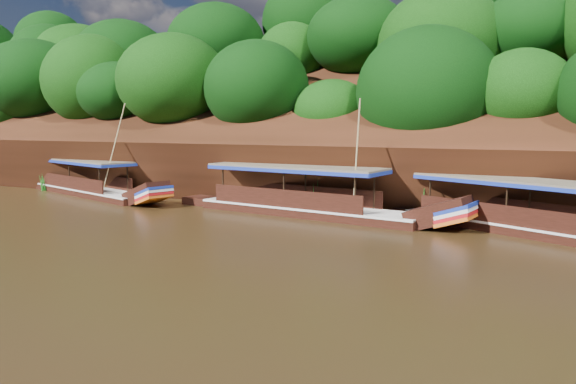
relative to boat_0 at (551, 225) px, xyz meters
The scene contains 6 objects.
ground 15.16m from the boat_0, 153.27° to the right, with size 160.00×160.00×0.00m, color black.
riverbank 20.94m from the boat_0, 130.41° to the left, with size 120.00×30.06×19.40m.
boat_0 is the anchor object (origin of this frame).
boat_1 11.24m from the boat_0, behind, with size 15.54×4.34×6.66m.
boat_2 28.42m from the boat_0, behind, with size 15.39×6.77×6.66m.
reeds 16.73m from the boat_0, behind, with size 49.53×2.42×2.16m.
Camera 1 is at (13.70, -19.85, 5.02)m, focal length 35.00 mm.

